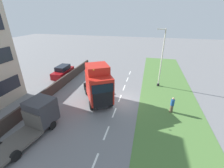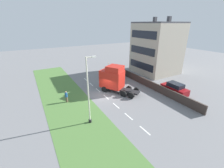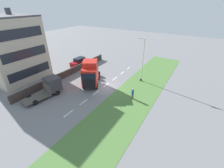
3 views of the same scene
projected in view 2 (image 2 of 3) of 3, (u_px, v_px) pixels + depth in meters
ground_plane at (104, 95)px, 25.44m from camera, size 120.00×120.00×0.00m
grass_verge at (69, 104)px, 22.68m from camera, size 7.00×44.00×0.01m
lane_markings at (106, 97)px, 24.88m from camera, size 0.16×21.00×0.00m
boundary_wall at (145, 82)px, 29.31m from camera, size 0.25×24.00×1.41m
building_block at (156, 48)px, 35.66m from camera, size 8.91×9.39×12.80m
lorry_cab at (113, 79)px, 26.29m from camera, size 5.64×7.08×4.85m
flatbed_truck at (115, 71)px, 33.05m from camera, size 3.22×6.45×2.86m
parked_car at (174, 89)px, 25.67m from camera, size 2.03×4.66×2.03m
lamp_post at (89, 95)px, 17.18m from camera, size 1.30×0.37×8.20m
pedestrian at (66, 97)px, 23.01m from camera, size 0.39×0.39×1.83m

